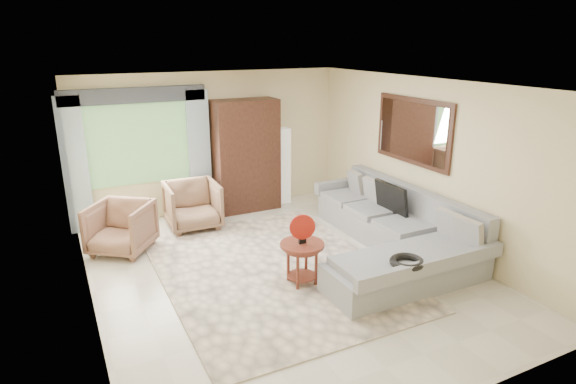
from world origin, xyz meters
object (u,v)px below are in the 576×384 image
armchair_right (193,205)px  potted_plant (111,221)px  coffee_table (302,263)px  armchair_left (121,228)px  floor_lamp (283,166)px  sectional_sofa (393,236)px  armoire (246,156)px  tv_screen (391,198)px

armchair_right → potted_plant: size_ratio=1.78×
coffee_table → armchair_left: 2.93m
floor_lamp → sectional_sofa: bearing=-81.7°
armchair_right → armoire: bearing=24.8°
floor_lamp → armchair_right: bearing=-164.4°
potted_plant → floor_lamp: floor_lamp is taller
tv_screen → coffee_table: size_ratio=1.26×
armchair_left → armchair_right: bearing=57.9°
sectional_sofa → armchair_right: sectional_sofa is taller
armchair_right → potted_plant: armchair_right is taller
coffee_table → armchair_left: size_ratio=0.68×
armoire → floor_lamp: size_ratio=1.40×
coffee_table → armoire: bearing=81.4°
sectional_sofa → tv_screen: (0.27, 0.43, 0.44)m
tv_screen → armchair_left: size_ratio=0.86×
tv_screen → armchair_right: size_ratio=0.83×
tv_screen → armoire: armoire is taller
coffee_table → armchair_left: bearing=132.8°
armchair_left → coffee_table: bearing=-10.5°
coffee_table → floor_lamp: size_ratio=0.39×
coffee_table → armchair_left: (-1.99, 2.15, 0.08)m
sectional_sofa → armoire: bearing=113.1°
armchair_left → armchair_right: 1.35m
coffee_table → floor_lamp: 3.48m
armchair_right → floor_lamp: size_ratio=0.60×
armoire → armchair_left: bearing=-158.1°
tv_screen → armchair_right: (-2.71, 1.96, -0.31)m
floor_lamp → armchair_left: bearing=-162.2°
armchair_left → potted_plant: size_ratio=1.71×
sectional_sofa → floor_lamp: bearing=98.3°
sectional_sofa → armchair_right: 3.42m
armoire → potted_plant: bearing=-174.9°
armchair_right → potted_plant: bearing=170.5°
armoire → armchair_right: bearing=-157.5°
potted_plant → floor_lamp: bearing=4.9°
coffee_table → armchair_right: (-0.73, 2.64, 0.10)m
armchair_left → potted_plant: (-0.06, 0.76, -0.14)m
sectional_sofa → potted_plant: bearing=144.6°
coffee_table → armoire: armoire is taller
potted_plant → floor_lamp: size_ratio=0.34×
armchair_right → armchair_left: bearing=-156.6°
sectional_sofa → floor_lamp: floor_lamp is taller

